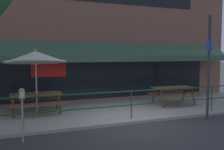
{
  "coord_description": "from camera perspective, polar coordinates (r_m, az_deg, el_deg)",
  "views": [
    {
      "loc": [
        -3.62,
        -7.2,
        2.27
      ],
      "look_at": [
        -0.2,
        1.6,
        1.5
      ],
      "focal_mm": 40.0,
      "sensor_mm": 36.0,
      "label": 1
    }
  ],
  "objects": [
    {
      "name": "parking_meter_near",
      "position": [
        6.77,
        -19.9,
        -5.14
      ],
      "size": [
        0.15,
        0.16,
        1.42
      ],
      "color": "gray",
      "rests_on": "ground"
    },
    {
      "name": "patio_railing",
      "position": [
        8.45,
        4.46,
        -5.37
      ],
      "size": [
        13.84,
        0.04,
        0.97
      ],
      "color": "#194723",
      "rests_on": "patio_deck"
    },
    {
      "name": "restaurant_building",
      "position": [
        12.08,
        -3.74,
        12.02
      ],
      "size": [
        15.0,
        1.6,
        7.69
      ],
      "color": "brown",
      "rests_on": "ground"
    },
    {
      "name": "picnic_table_left",
      "position": [
        9.58,
        -16.92,
        -4.93
      ],
      "size": [
        1.8,
        1.42,
        0.76
      ],
      "color": "brown",
      "rests_on": "patio_deck"
    },
    {
      "name": "ground_plane",
      "position": [
        8.37,
        5.33,
        -11.09
      ],
      "size": [
        120.0,
        120.0,
        0.0
      ],
      "primitive_type": "plane",
      "color": "#2D2D30"
    },
    {
      "name": "patio_umbrella_left",
      "position": [
        9.27,
        -17.04,
        3.91
      ],
      "size": [
        2.14,
        2.14,
        2.4
      ],
      "color": "#B7B2A8",
      "rests_on": "patio_deck"
    },
    {
      "name": "street_sign_pole",
      "position": [
        9.16,
        21.22,
        1.77
      ],
      "size": [
        0.28,
        0.09,
        3.6
      ],
      "color": "#2D2D33",
      "rests_on": "ground"
    },
    {
      "name": "patio_deck",
      "position": [
        10.13,
        0.21,
        -8.0
      ],
      "size": [
        15.0,
        4.0,
        0.1
      ],
      "primitive_type": "cube",
      "color": "gray",
      "rests_on": "ground"
    },
    {
      "name": "picnic_table_centre",
      "position": [
        11.19,
        13.9,
        -3.51
      ],
      "size": [
        1.8,
        1.42,
        0.76
      ],
      "color": "brown",
      "rests_on": "patio_deck"
    }
  ]
}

